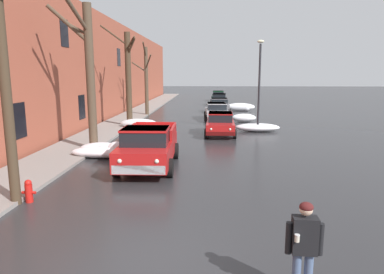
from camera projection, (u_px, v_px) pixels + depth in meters
The scene contains 22 objects.
ground_plane at pixel (151, 262), 7.24m from camera, with size 200.00×200.00×0.00m, color #2B2B2D.
left_sidewalk_slab at pixel (112, 127), 25.20m from camera, with size 2.66×80.00×0.12m, color gray.
brick_townhouse_facade at pixel (84, 67), 24.53m from camera, with size 0.63×80.00×8.51m.
snow_bank_near_corner_left at pixel (102, 148), 16.98m from camera, with size 2.10×1.15×0.55m.
snow_bank_along_left_kerb at pixel (244, 118), 28.08m from camera, with size 1.94×0.97×0.66m.
snow_bank_mid_block_left at pixel (140, 124), 24.87m from camera, with size 2.64×1.02×0.68m.
snow_bank_near_corner_right at pixel (257, 127), 23.53m from camera, with size 2.97×1.39×0.54m.
snow_bank_along_right_kerb at pixel (106, 151), 16.24m from camera, with size 2.92×1.07×0.73m.
snow_bank_far_right_pile at pixel (241, 107), 36.14m from camera, with size 3.02×0.91×0.82m.
bare_tree_at_the_corner at pixel (5, 70), 9.73m from camera, with size 2.84×2.37×7.62m.
bare_tree_second_along_sidewalk at pixel (88, 72), 16.76m from camera, with size 1.98×2.79×7.47m.
bare_tree_mid_block at pixel (128, 77), 24.76m from camera, with size 2.40×3.06×7.03m.
bare_tree_far_down_block at pixel (146, 79), 31.75m from camera, with size 1.94×3.18×6.52m.
pickup_truck_red_approaching_near_lane at pixel (148, 147), 14.39m from camera, with size 2.33×4.98×1.76m.
sedan_red_parked_kerbside_close at pixel (220, 123), 22.05m from camera, with size 1.97×3.93×1.42m.
sedan_silver_parked_kerbside_mid at pixel (217, 111), 29.12m from camera, with size 2.15×4.33×1.42m.
sedan_grey_parked_far_down_block at pixel (219, 105), 34.60m from camera, with size 2.06×3.92×1.42m.
sedan_black_queued_behind_truck at pixel (219, 99), 42.30m from camera, with size 2.25×4.41×1.42m.
sedan_green_at_far_intersection at pixel (218, 96), 48.66m from camera, with size 1.91×4.19×1.42m.
pedestrian_with_coffee at pixel (304, 243), 5.90m from camera, with size 0.63×0.36×1.76m.
fire_hydrant at pixel (29, 191), 10.57m from camera, with size 0.42×0.22×0.71m.
street_lamp_post at pixel (259, 81), 22.72m from camera, with size 0.44×0.24×5.95m.
Camera 1 is at (1.18, -6.61, 3.86)m, focal length 32.74 mm.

